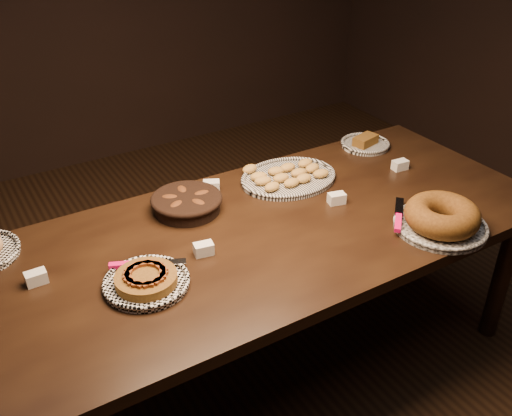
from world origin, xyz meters
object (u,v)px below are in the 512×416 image
apple_tart_plate (146,280)px  madeleine_platter (288,177)px  bundt_cake_plate (441,218)px  buffet_table (260,245)px

apple_tart_plate → madeleine_platter: bearing=46.1°
madeleine_platter → bundt_cake_plate: bundt_cake_plate is taller
apple_tart_plate → bundt_cake_plate: bundt_cake_plate is taller
buffet_table → apple_tart_plate: apple_tart_plate is taller
madeleine_platter → bundt_cake_plate: bearing=-54.0°
buffet_table → madeleine_platter: bearing=41.5°
buffet_table → madeleine_platter: (0.32, 0.28, 0.09)m
buffet_table → bundt_cake_plate: 0.71m
apple_tart_plate → bundt_cake_plate: size_ratio=0.74×
apple_tart_plate → bundt_cake_plate: (1.11, -0.26, 0.03)m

